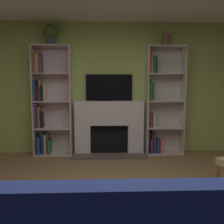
{
  "coord_description": "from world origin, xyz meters",
  "views": [
    {
      "loc": [
        -0.12,
        -2.16,
        1.38
      ],
      "look_at": [
        0.0,
        1.07,
        1.01
      ],
      "focal_mm": 38.19,
      "sensor_mm": 36.0,
      "label": 1
    }
  ],
  "objects": [
    {
      "name": "potted_plant",
      "position": [
        -1.11,
        2.51,
        2.35
      ],
      "size": [
        0.27,
        0.27,
        0.39
      ],
      "color": "#4A584F",
      "rests_on": "bookshelf_left"
    },
    {
      "name": "fireplace",
      "position": [
        0.0,
        2.55,
        0.56
      ],
      "size": [
        1.46,
        0.52,
        1.06
      ],
      "color": "white",
      "rests_on": "ground_plane"
    },
    {
      "name": "coffee_table",
      "position": [
        -0.18,
        -0.39,
        0.36
      ],
      "size": [
        0.79,
        0.44,
        0.43
      ],
      "color": "brown",
      "rests_on": "ground_plane"
    },
    {
      "name": "tv",
      "position": [
        0.0,
        2.63,
        1.33
      ],
      "size": [
        0.92,
        0.06,
        0.52
      ],
      "primitive_type": "cube",
      "color": "black",
      "rests_on": "fireplace"
    },
    {
      "name": "vase_with_flowers",
      "position": [
        1.11,
        2.52,
        2.26
      ],
      "size": [
        0.16,
        0.16,
        0.41
      ],
      "color": "brown",
      "rests_on": "bookshelf_right"
    },
    {
      "name": "bookshelf_left",
      "position": [
        -1.2,
        2.55,
        1.02
      ],
      "size": [
        0.73,
        0.31,
        2.13
      ],
      "color": "silver",
      "rests_on": "ground_plane"
    },
    {
      "name": "bookshelf_right",
      "position": [
        1.02,
        2.55,
        1.0
      ],
      "size": [
        0.73,
        0.32,
        2.13
      ],
      "color": "silver",
      "rests_on": "ground_plane"
    },
    {
      "name": "wall_back_accent",
      "position": [
        0.0,
        2.69,
        1.3
      ],
      "size": [
        5.26,
        0.06,
        2.61
      ],
      "primitive_type": "cube",
      "color": "#B0C763",
      "rests_on": "ground_plane"
    }
  ]
}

